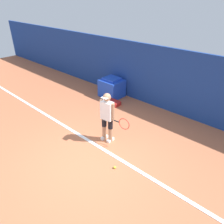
{
  "coord_description": "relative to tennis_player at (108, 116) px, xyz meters",
  "views": [
    {
      "loc": [
        3.35,
        -2.82,
        3.85
      ],
      "look_at": [
        -0.35,
        1.18,
        0.86
      ],
      "focal_mm": 35.0,
      "sensor_mm": 36.0,
      "label": 1
    }
  ],
  "objects": [
    {
      "name": "court_baseline",
      "position": [
        0.34,
        -0.42,
        -0.82
      ],
      "size": [
        21.6,
        0.1,
        0.01
      ],
      "color": "white",
      "rests_on": "ground_plane"
    },
    {
      "name": "tennis_ball",
      "position": [
        0.96,
        -0.75,
        -0.79
      ],
      "size": [
        0.07,
        0.07,
        0.07
      ],
      "color": "#D1E533",
      "rests_on": "ground_plane"
    },
    {
      "name": "tennis_player",
      "position": [
        0.0,
        0.0,
        0.0
      ],
      "size": [
        0.96,
        0.31,
        1.5
      ],
      "rotation": [
        0.0,
        0.0,
        0.14
      ],
      "color": "#A37556",
      "rests_on": "ground_plane"
    },
    {
      "name": "back_wall",
      "position": [
        0.34,
        2.89,
        0.3
      ],
      "size": [
        24.0,
        0.1,
        2.26
      ],
      "color": "navy",
      "rests_on": "ground_plane"
    },
    {
      "name": "equipment_bag",
      "position": [
        -1.52,
        1.84,
        -0.75
      ],
      "size": [
        0.65,
        0.34,
        0.16
      ],
      "color": "#B2231E",
      "rests_on": "ground_plane"
    },
    {
      "name": "ground_plane",
      "position": [
        0.34,
        -0.98,
        -0.83
      ],
      "size": [
        24.0,
        24.0,
        0.0
      ],
      "primitive_type": "plane",
      "color": "#B76642"
    },
    {
      "name": "covered_chair",
      "position": [
        -2.05,
        2.39,
        -0.44
      ],
      "size": [
        0.89,
        0.8,
        0.82
      ],
      "color": "blue",
      "rests_on": "ground_plane"
    }
  ]
}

